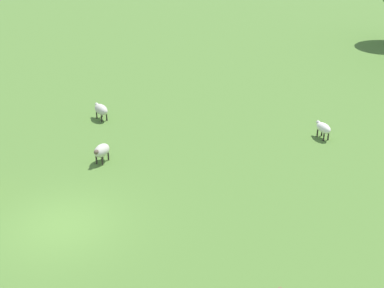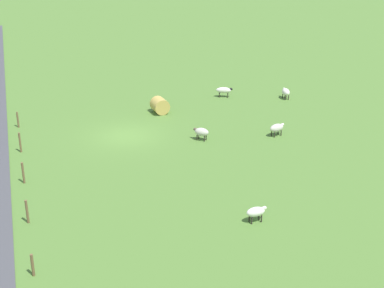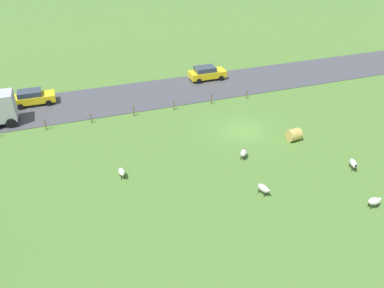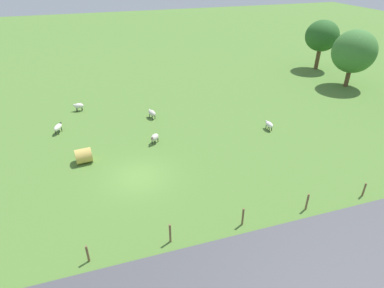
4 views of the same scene
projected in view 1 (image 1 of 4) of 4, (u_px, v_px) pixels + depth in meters
name	position (u px, v px, depth m)	size (l,w,h in m)	color
ground_plane	(62.00, 225.00, 18.23)	(160.00, 160.00, 0.00)	#517A33
sheep_1	(101.00, 110.00, 26.74)	(1.19, 0.79, 0.80)	beige
sheep_3	(102.00, 151.00, 22.36)	(1.03, 0.99, 0.81)	beige
sheep_4	(323.00, 128.00, 24.64)	(1.06, 0.52, 0.76)	white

